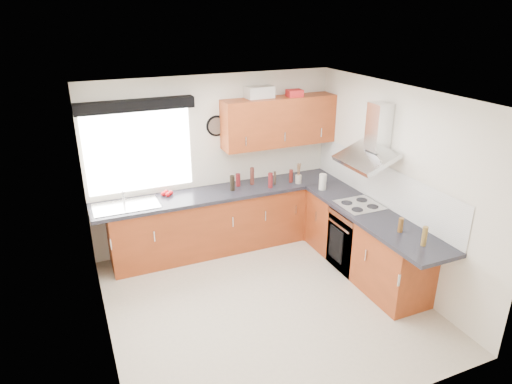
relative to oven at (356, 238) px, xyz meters
name	(u,v)px	position (x,y,z in m)	size (l,w,h in m)	color
ground_plane	(265,303)	(-1.50, -0.30, -0.42)	(3.60, 3.60, 0.00)	beige
ceiling	(267,97)	(-1.50, -0.30, 2.08)	(3.60, 3.60, 0.02)	white
wall_back	(214,162)	(-1.50, 1.50, 0.82)	(3.60, 0.02, 2.50)	silver
wall_front	(362,297)	(-1.50, -2.10, 0.82)	(3.60, 0.02, 2.50)	silver
wall_left	(96,240)	(-3.30, -0.30, 0.82)	(0.02, 3.60, 2.50)	silver
wall_right	(396,186)	(0.30, -0.30, 0.82)	(0.02, 3.60, 2.50)	silver
window	(139,151)	(-2.55, 1.49, 1.12)	(1.40, 0.02, 1.10)	beige
window_blind	(135,105)	(-2.55, 1.40, 1.76)	(1.50, 0.18, 0.14)	black
splashback	(380,183)	(0.29, 0.00, 0.75)	(0.01, 3.00, 0.54)	white
base_cab_back	(216,222)	(-1.60, 1.21, 0.01)	(3.00, 0.58, 0.86)	maroon
base_cab_corner	(312,205)	(0.00, 1.20, 0.01)	(0.60, 0.60, 0.86)	maroon
base_cab_right	(364,243)	(0.01, -0.15, 0.01)	(0.58, 2.10, 0.86)	maroon
worktop_back	(222,193)	(-1.50, 1.20, 0.46)	(3.60, 0.62, 0.05)	black
worktop_right	(373,216)	(0.00, -0.30, 0.46)	(0.62, 2.42, 0.05)	black
sink	(126,203)	(-2.83, 1.20, 0.52)	(0.84, 0.46, 0.10)	silver
oven	(356,238)	(0.00, 0.00, 0.00)	(0.56, 0.58, 0.85)	black
hob_plate	(360,205)	(0.00, 0.00, 0.49)	(0.52, 0.52, 0.01)	silver
extractor_hood	(372,142)	(0.10, 0.00, 1.34)	(0.52, 0.78, 0.66)	silver
upper_cabinets	(279,121)	(-0.55, 1.32, 1.38)	(1.70, 0.35, 0.70)	maroon
washing_machine	(204,227)	(-1.78, 1.22, -0.04)	(0.53, 0.51, 0.78)	beige
wall_clock	(217,126)	(-1.45, 1.48, 1.36)	(0.30, 0.30, 0.04)	black
casserole	(258,92)	(-0.84, 1.42, 1.81)	(0.39, 0.28, 0.16)	beige
storage_box	(294,93)	(-0.34, 1.28, 1.77)	(0.21, 0.18, 0.10)	red
utensil_pot	(298,179)	(-0.35, 1.05, 0.55)	(0.09, 0.09, 0.13)	gray
kitchen_roll	(323,182)	(-0.15, 0.70, 0.60)	(0.10, 0.10, 0.23)	beige
tomato_cluster	(167,193)	(-2.25, 1.35, 0.52)	(0.14, 0.14, 0.06)	red
jar_0	(232,183)	(-1.35, 1.17, 0.60)	(0.07, 0.07, 0.22)	black
jar_1	(238,180)	(-1.21, 1.30, 0.58)	(0.07, 0.07, 0.19)	maroon
jar_2	(270,180)	(-0.81, 1.05, 0.60)	(0.07, 0.07, 0.22)	maroon
jar_3	(291,176)	(-0.43, 1.13, 0.58)	(0.06, 0.06, 0.19)	#581612
jar_4	(252,176)	(-1.00, 1.28, 0.61)	(0.06, 0.06, 0.26)	#52241D
jar_5	(275,178)	(-0.69, 1.14, 0.59)	(0.04, 0.04, 0.20)	#3A2B20
bottle_0	(424,236)	(0.01, -1.18, 0.60)	(0.06, 0.06, 0.23)	olive
bottle_1	(401,225)	(-0.01, -0.82, 0.57)	(0.06, 0.06, 0.18)	brown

